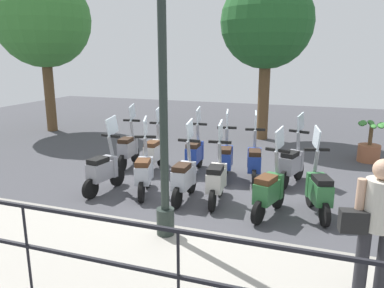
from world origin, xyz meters
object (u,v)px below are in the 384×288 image
lamp_post_near (163,107)px  tree_distant (267,23)px  pedestrian_with_bag (376,220)px  potted_palm (370,145)px  scooter_near_4 (144,171)px  scooter_far_2 (226,158)px  scooter_far_0 (292,163)px  scooter_far_5 (128,148)px  scooter_near_2 (217,179)px  scooter_far_3 (195,153)px  scooter_near_3 (184,177)px  scooter_near_1 (269,190)px  scooter_near_0 (319,190)px  scooter_near_5 (103,170)px  tree_large (43,20)px  scooter_far_4 (155,152)px  scooter_far_1 (254,161)px

lamp_post_near → tree_distant: size_ratio=0.83×
pedestrian_with_bag → potted_palm: bearing=-17.3°
scooter_near_4 → scooter_far_2: (1.48, -1.30, 0.00)m
tree_distant → scooter_near_4: bearing=166.2°
lamp_post_near → scooter_far_0: 3.96m
scooter_far_5 → pedestrian_with_bag: bearing=-133.5°
scooter_near_2 → scooter_far_3: same height
scooter_far_2 → scooter_near_3: bearing=154.1°
scooter_near_1 → scooter_near_2: size_ratio=1.00×
scooter_near_2 → scooter_far_0: bearing=-44.3°
lamp_post_near → scooter_near_1: size_ratio=2.79×
scooter_near_0 → scooter_near_5: size_ratio=1.00×
pedestrian_with_bag → scooter_near_4: bearing=47.1°
scooter_near_3 → scooter_near_5: (-0.12, 1.71, 0.00)m
tree_large → scooter_far_0: size_ratio=3.61×
lamp_post_near → scooter_near_2: lamp_post_near is taller
scooter_near_3 → scooter_far_5: bearing=51.4°
scooter_near_1 → scooter_near_5: size_ratio=1.00×
scooter_near_0 → scooter_far_0: same height
scooter_far_0 → pedestrian_with_bag: bearing=-146.1°
potted_palm → scooter_far_3: bearing=120.7°
scooter_near_1 → scooter_far_4: bearing=76.7°
potted_palm → scooter_far_4: scooter_far_4 is taller
scooter_near_2 → scooter_near_3: size_ratio=1.00×
scooter_far_2 → scooter_near_2: bearing=177.6°
tree_large → tree_distant: size_ratio=1.07×
scooter_near_3 → scooter_near_5: 1.71m
scooter_near_1 → scooter_far_0: same height
tree_large → scooter_far_1: tree_large is taller
scooter_far_4 → scooter_near_3: bearing=-141.3°
tree_large → potted_palm: 11.17m
lamp_post_near → tree_large: tree_large is taller
scooter_near_2 → scooter_far_2: 1.45m
tree_distant → scooter_far_2: 5.46m
scooter_far_5 → scooter_near_3: bearing=-133.8°
scooter_near_5 → tree_distant: bearing=-12.3°
scooter_far_1 → scooter_far_2: 0.65m
scooter_far_2 → scooter_far_4: size_ratio=1.00×
tree_large → scooter_far_0: bearing=-109.5°
scooter_near_1 → scooter_far_3: size_ratio=1.00×
lamp_post_near → scooter_far_2: bearing=-2.0°
pedestrian_with_bag → tree_large: tree_large is taller
scooter_near_3 → scooter_near_4: same height
scooter_near_1 → scooter_near_2: 1.05m
scooter_near_1 → scooter_far_3: (1.91, 2.01, 0.00)m
tree_large → scooter_far_4: size_ratio=3.61×
tree_distant → scooter_near_1: tree_distant is taller
tree_distant → scooter_far_0: 5.54m
tree_distant → scooter_near_2: tree_distant is taller
scooter_far_0 → scooter_far_3: size_ratio=1.00×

